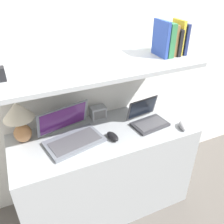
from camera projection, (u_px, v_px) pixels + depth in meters
The scene contains 16 objects.
wall_back at pixel (86, 61), 1.75m from camera, with size 6.00×0.05×2.40m.
desk at pixel (105, 171), 1.92m from camera, with size 1.34×0.54×0.77m.
back_riser at pixel (92, 128), 2.03m from camera, with size 1.34×0.04×1.23m.
shelf at pixel (99, 67), 1.52m from camera, with size 1.34×0.49×0.03m.
table_lamp at pixel (19, 117), 1.54m from camera, with size 0.20×0.20×0.31m.
laptop_large at pixel (71, 134), 1.63m from camera, with size 0.44×0.37×0.22m.
laptop_small at pixel (147, 119), 1.80m from camera, with size 0.28×0.24×0.18m.
computer_mouse at pixel (113, 136), 1.65m from camera, with size 0.08×0.12×0.04m.
second_mouse at pixel (183, 126), 1.76m from camera, with size 0.09×0.12×0.04m.
router_box at pixel (98, 113), 1.86m from camera, with size 0.12×0.08×0.10m.
book_navy at pixel (181, 38), 1.68m from camera, with size 0.02×0.15×0.21m.
book_yellow at pixel (178, 37), 1.66m from camera, with size 0.02×0.13×0.23m.
book_black at pixel (174, 41), 1.66m from camera, with size 0.03×0.17×0.18m.
book_brown at pixel (171, 40), 1.65m from camera, with size 0.03×0.14×0.21m.
book_green at pixel (166, 39), 1.63m from camera, with size 0.04×0.17×0.23m.
book_blue at pixel (161, 39), 1.61m from camera, with size 0.02×0.18×0.24m.
Camera 1 is at (-0.51, -1.02, 1.80)m, focal length 38.00 mm.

